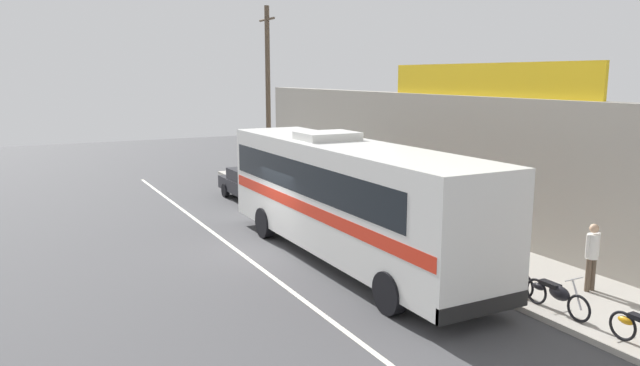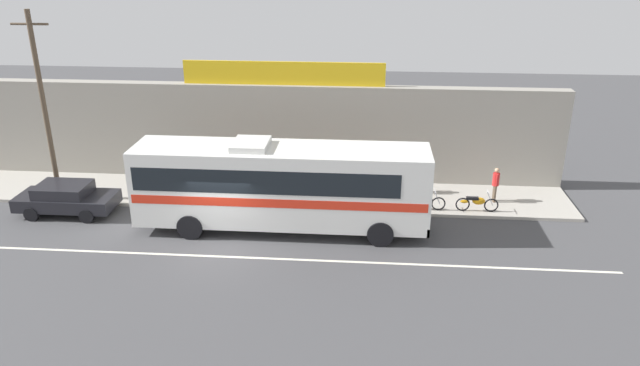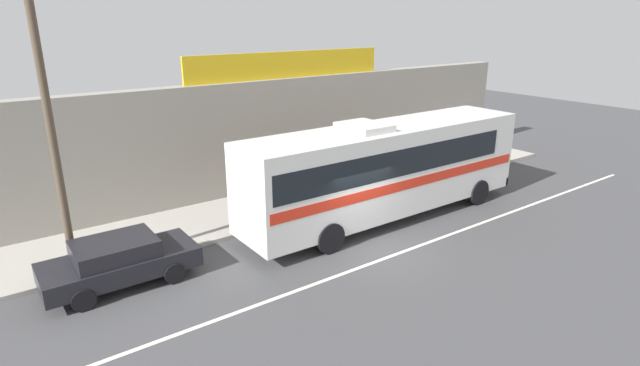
{
  "view_description": "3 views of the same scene",
  "coord_description": "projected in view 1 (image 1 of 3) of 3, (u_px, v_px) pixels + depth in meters",
  "views": [
    {
      "loc": [
        17.24,
        -6.98,
        5.51
      ],
      "look_at": [
        0.62,
        1.73,
        2.11
      ],
      "focal_mm": 33.59,
      "sensor_mm": 36.0,
      "label": 1
    },
    {
      "loc": [
        5.64,
        -20.36,
        11.06
      ],
      "look_at": [
        3.75,
        2.78,
        1.69
      ],
      "focal_mm": 33.51,
      "sensor_mm": 36.0,
      "label": 2
    },
    {
      "loc": [
        -10.29,
        -11.26,
        7.33
      ],
      "look_at": [
        -0.55,
        2.11,
        1.83
      ],
      "focal_mm": 28.29,
      "sensor_mm": 36.0,
      "label": 3
    }
  ],
  "objects": [
    {
      "name": "motorcycle_orange",
      "position": [
        556.0,
        294.0,
        13.67
      ],
      "size": [
        1.82,
        0.56,
        0.94
      ],
      "color": "black",
      "rests_on": "sidewalk_slab"
    },
    {
      "name": "utility_pole",
      "position": [
        268.0,
        98.0,
        27.35
      ],
      "size": [
        1.6,
        0.22,
        8.41
      ],
      "color": "brown",
      "rests_on": "sidewalk_slab"
    },
    {
      "name": "road_center_stripe",
      "position": [
        240.0,
        252.0,
        18.82
      ],
      "size": [
        30.0,
        0.14,
        0.01
      ],
      "primitive_type": "cube",
      "color": "silver",
      "rests_on": "ground_plane"
    },
    {
      "name": "parked_car",
      "position": [
        252.0,
        184.0,
        26.58
      ],
      "size": [
        4.21,
        1.9,
        1.37
      ],
      "color": "black",
      "rests_on": "ground_plane"
    },
    {
      "name": "ground_plane",
      "position": [
        263.0,
        249.0,
        19.19
      ],
      "size": [
        70.0,
        70.0,
        0.0
      ],
      "primitive_type": "plane",
      "color": "#444447"
    },
    {
      "name": "pedestrian_by_curb",
      "position": [
        592.0,
        252.0,
        14.93
      ],
      "size": [
        0.3,
        0.48,
        1.73
      ],
      "color": "brown",
      "rests_on": "sidewalk_slab"
    },
    {
      "name": "storefront_facade",
      "position": [
        446.0,
        160.0,
        22.12
      ],
      "size": [
        30.0,
        0.7,
        4.8
      ],
      "primitive_type": "cube",
      "color": "gray",
      "rests_on": "ground_plane"
    },
    {
      "name": "sidewalk_slab",
      "position": [
        397.0,
        228.0,
        21.55
      ],
      "size": [
        30.0,
        3.6,
        0.14
      ],
      "primitive_type": "cube",
      "color": "#A8A399",
      "rests_on": "ground_plane"
    },
    {
      "name": "intercity_bus",
      "position": [
        345.0,
        193.0,
        17.72
      ],
      "size": [
        11.84,
        2.63,
        3.78
      ],
      "color": "silver",
      "rests_on": "ground_plane"
    },
    {
      "name": "motorcycle_blue",
      "position": [
        504.0,
        273.0,
        15.13
      ],
      "size": [
        1.9,
        0.56,
        0.94
      ],
      "color": "black",
      "rests_on": "sidewalk_slab"
    },
    {
      "name": "storefront_billboard",
      "position": [
        481.0,
        80.0,
        20.16
      ],
      "size": [
        9.57,
        0.12,
        1.1
      ],
      "primitive_type": "cube",
      "color": "gold",
      "rests_on": "storefront_facade"
    }
  ]
}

